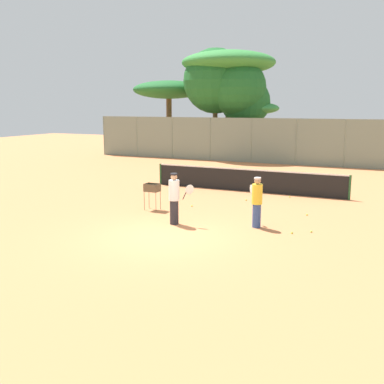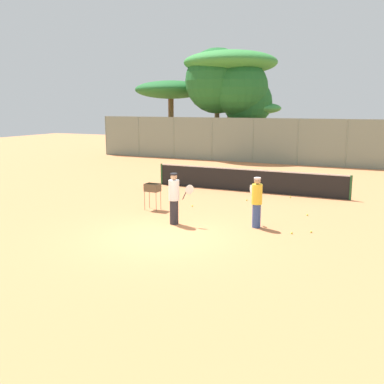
{
  "view_description": "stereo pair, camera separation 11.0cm",
  "coord_description": "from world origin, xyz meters",
  "px_view_note": "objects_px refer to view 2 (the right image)",
  "views": [
    {
      "loc": [
        6.38,
        -11.71,
        3.96
      ],
      "look_at": [
        -0.08,
        2.25,
        1.0
      ],
      "focal_mm": 42.0,
      "sensor_mm": 36.0,
      "label": 1
    },
    {
      "loc": [
        6.48,
        -11.66,
        3.96
      ],
      "look_at": [
        -0.08,
        2.25,
        1.0
      ],
      "focal_mm": 42.0,
      "sensor_mm": 36.0,
      "label": 2
    }
  ],
  "objects_px": {
    "tennis_net": "(248,180)",
    "player_red_cap": "(257,202)",
    "ball_cart": "(153,190)",
    "player_white_outfit": "(174,198)"
  },
  "relations": [
    {
      "from": "tennis_net",
      "to": "ball_cart",
      "type": "xyz_separation_m",
      "value": [
        -2.12,
        -5.15,
        0.23
      ]
    },
    {
      "from": "tennis_net",
      "to": "ball_cart",
      "type": "bearing_deg",
      "value": -112.37
    },
    {
      "from": "player_red_cap",
      "to": "ball_cart",
      "type": "bearing_deg",
      "value": 41.64
    },
    {
      "from": "player_white_outfit",
      "to": "ball_cart",
      "type": "xyz_separation_m",
      "value": [
        -1.74,
        1.56,
        -0.12
      ]
    },
    {
      "from": "player_white_outfit",
      "to": "player_red_cap",
      "type": "relative_size",
      "value": 1.05
    },
    {
      "from": "ball_cart",
      "to": "player_red_cap",
      "type": "bearing_deg",
      "value": -9.92
    },
    {
      "from": "tennis_net",
      "to": "player_red_cap",
      "type": "distance_m",
      "value": 6.34
    },
    {
      "from": "player_red_cap",
      "to": "ball_cart",
      "type": "xyz_separation_m",
      "value": [
        -4.38,
        0.77,
        -0.08
      ]
    },
    {
      "from": "tennis_net",
      "to": "ball_cart",
      "type": "relative_size",
      "value": 9.08
    },
    {
      "from": "ball_cart",
      "to": "tennis_net",
      "type": "bearing_deg",
      "value": 67.63
    }
  ]
}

